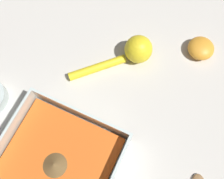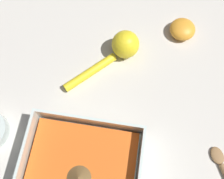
# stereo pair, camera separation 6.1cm
# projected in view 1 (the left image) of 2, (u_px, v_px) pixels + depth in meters

# --- Properties ---
(ground_plane) EXTENTS (4.00, 4.00, 0.00)m
(ground_plane) POSITION_uv_depth(u_px,v_px,m) (71.00, 148.00, 0.60)
(ground_plane) COLOR beige
(square_dish) EXTENTS (0.25, 0.25, 0.07)m
(square_dish) POSITION_uv_depth(u_px,v_px,m) (57.00, 166.00, 0.56)
(square_dish) COLOR silver
(square_dish) RESTS_ON ground_plane
(lemon_squeezer) EXTENTS (0.17, 0.17, 0.07)m
(lemon_squeezer) POSITION_uv_depth(u_px,v_px,m) (132.00, 52.00, 0.65)
(lemon_squeezer) COLOR yellow
(lemon_squeezer) RESTS_ON ground_plane
(lemon_half) EXTENTS (0.07, 0.07, 0.04)m
(lemon_half) POSITION_uv_depth(u_px,v_px,m) (201.00, 48.00, 0.67)
(lemon_half) COLOR orange
(lemon_half) RESTS_ON ground_plane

